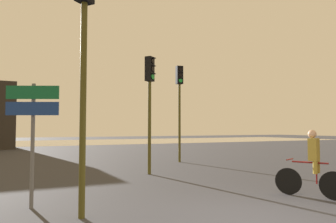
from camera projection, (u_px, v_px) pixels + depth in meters
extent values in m
plane|color=#333338|center=(268.00, 223.00, 5.73)|extent=(120.00, 120.00, 0.00)
cube|color=#9E937F|center=(47.00, 143.00, 37.78)|extent=(80.00, 16.00, 0.01)
cylinder|color=#4C4719|center=(83.00, 109.00, 6.13)|extent=(0.12, 0.12, 4.06)
cylinder|color=#4C4719|center=(179.00, 123.00, 16.21)|extent=(0.12, 0.12, 3.87)
cube|color=black|center=(179.00, 75.00, 16.33)|extent=(0.33, 0.26, 0.90)
cylinder|color=black|center=(181.00, 69.00, 16.22)|extent=(0.19, 0.04, 0.19)
cube|color=black|center=(181.00, 67.00, 16.21)|extent=(0.20, 0.13, 0.02)
cylinder|color=black|center=(181.00, 75.00, 16.20)|extent=(0.19, 0.04, 0.19)
cube|color=black|center=(181.00, 72.00, 16.19)|extent=(0.20, 0.13, 0.02)
cylinder|color=green|center=(181.00, 80.00, 16.19)|extent=(0.19, 0.04, 0.19)
cube|color=black|center=(181.00, 78.00, 16.18)|extent=(0.20, 0.13, 0.02)
cylinder|color=#4C4719|center=(149.00, 127.00, 11.88)|extent=(0.12, 0.12, 3.38)
cube|color=black|center=(150.00, 69.00, 11.99)|extent=(0.40, 0.39, 0.90)
cylinder|color=black|center=(153.00, 61.00, 11.95)|extent=(0.17, 0.14, 0.19)
cube|color=black|center=(153.00, 58.00, 11.95)|extent=(0.22, 0.21, 0.02)
cylinder|color=black|center=(153.00, 69.00, 11.93)|extent=(0.17, 0.14, 0.19)
cube|color=black|center=(153.00, 66.00, 11.93)|extent=(0.22, 0.21, 0.02)
cylinder|color=green|center=(153.00, 77.00, 11.92)|extent=(0.17, 0.14, 0.19)
cube|color=black|center=(153.00, 74.00, 11.92)|extent=(0.22, 0.21, 0.02)
cylinder|color=slate|center=(33.00, 145.00, 6.84)|extent=(0.08, 0.08, 2.60)
cube|color=#116038|center=(33.00, 92.00, 6.84)|extent=(1.01, 0.50, 0.28)
cube|color=navy|center=(32.00, 109.00, 6.83)|extent=(1.01, 0.50, 0.28)
cylinder|color=black|center=(288.00, 181.00, 8.22)|extent=(0.32, 0.61, 0.66)
cylinder|color=black|center=(334.00, 186.00, 7.56)|extent=(0.32, 0.61, 0.66)
cylinder|color=maroon|center=(310.00, 163.00, 7.92)|extent=(0.39, 0.78, 0.04)
cylinder|color=maroon|center=(317.00, 172.00, 7.81)|extent=(0.04, 0.04, 0.55)
cylinder|color=maroon|center=(290.00, 159.00, 8.22)|extent=(0.43, 0.22, 0.03)
cylinder|color=olive|center=(317.00, 161.00, 7.90)|extent=(0.11, 0.11, 0.60)
cylinder|color=olive|center=(315.00, 161.00, 7.75)|extent=(0.11, 0.11, 0.60)
cube|color=olive|center=(314.00, 149.00, 7.87)|extent=(0.36, 0.31, 0.54)
sphere|color=tan|center=(312.00, 134.00, 7.91)|extent=(0.20, 0.20, 0.20)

